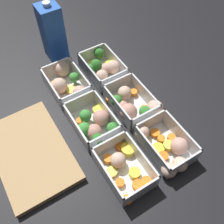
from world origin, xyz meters
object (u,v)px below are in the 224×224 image
container_far_left (124,166)px  container_far_right (66,82)px  container_near_right (103,68)px  juice_carton (53,32)px  container_near_left (167,148)px  container_near_center (133,105)px  container_far_center (94,124)px

container_far_left → container_far_right: (0.33, 0.00, 0.01)m
container_near_right → juice_carton: juice_carton is taller
container_near_right → container_far_right: (0.00, 0.13, 0.00)m
container_near_left → container_near_center: (0.16, -0.00, 0.00)m
container_near_left → juice_carton: size_ratio=0.90×
container_near_center → container_far_center: size_ratio=1.07×
container_far_left → container_far_center: 0.15m
container_far_left → container_far_center: bearing=0.8°
container_near_right → container_far_right: size_ratio=0.86×
container_far_center → juice_carton: size_ratio=0.76×
container_far_left → juice_carton: bearing=-4.4°
container_near_center → container_near_right: bearing=-0.9°
container_near_right → container_far_left: 0.35m
container_near_right → container_far_center: (-0.18, 0.13, 0.00)m
container_near_right → container_far_left: same height
container_near_right → container_far_right: same height
container_far_right → container_near_right: bearing=-92.2°
container_near_right → container_far_right: 0.13m
container_near_center → container_far_center: bearing=88.7°
container_far_left → juice_carton: (0.49, -0.04, 0.08)m
container_far_left → container_near_center: bearing=-41.3°
container_far_left → container_far_right: 0.33m
container_far_center → container_far_right: (0.18, -0.00, -0.00)m
container_far_left → container_near_right: bearing=-21.8°
container_near_left → container_far_left: size_ratio=1.15×
container_far_left → container_far_right: same height
container_near_right → juice_carton: 0.20m
container_near_left → container_far_center: 0.21m
container_far_right → container_far_center: bearing=179.7°
container_near_center → container_near_right: (0.18, -0.00, -0.00)m
container_far_center → juice_carton: bearing=-6.7°
container_near_center → juice_carton: bearing=14.6°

